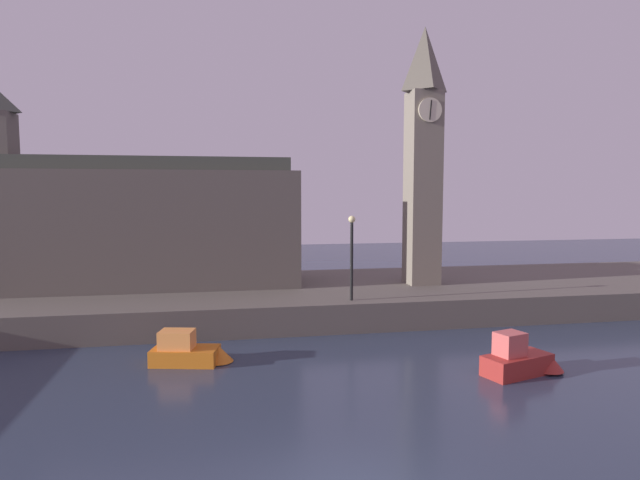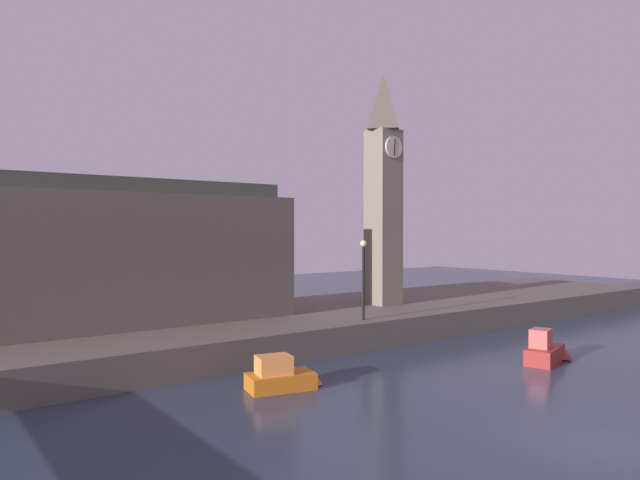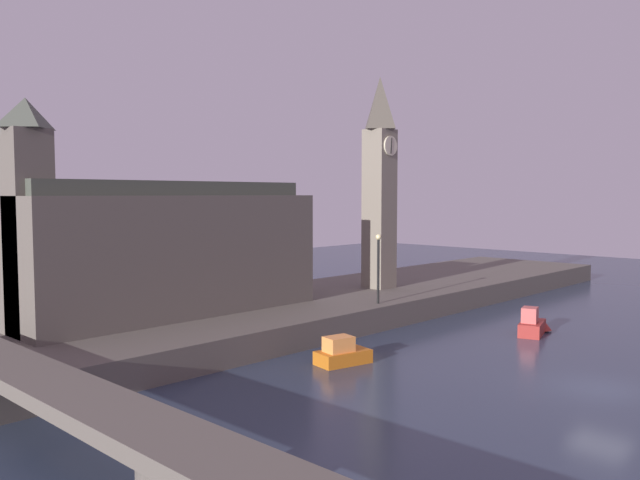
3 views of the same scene
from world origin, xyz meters
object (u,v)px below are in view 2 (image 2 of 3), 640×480
at_px(parliament_hall, 116,253).
at_px(streetlamp, 363,271).
at_px(clock_tower, 383,185).
at_px(boat_patrol_orange, 286,376).
at_px(boat_dinghy_red, 547,351).

relative_size(parliament_hall, streetlamp, 4.08).
bearing_deg(streetlamp, parliament_hall, 150.47).
xyz_separation_m(clock_tower, boat_patrol_orange, (-13.22, -8.51, -8.89)).
distance_m(parliament_hall, streetlamp, 13.03).
bearing_deg(parliament_hall, boat_dinghy_red, -41.67).
xyz_separation_m(clock_tower, streetlamp, (-5.40, -4.25, -5.21)).
bearing_deg(boat_dinghy_red, boat_patrol_orange, 163.72).
distance_m(parliament_hall, boat_patrol_orange, 12.18).
xyz_separation_m(clock_tower, boat_dinghy_red, (-0.56, -12.21, -8.83)).
distance_m(clock_tower, boat_patrol_orange, 18.06).
bearing_deg(clock_tower, boat_patrol_orange, -147.21).
height_order(parliament_hall, boat_patrol_orange, parliament_hall).
bearing_deg(parliament_hall, clock_tower, -7.33).
bearing_deg(streetlamp, boat_dinghy_red, -58.72).
bearing_deg(boat_dinghy_red, clock_tower, 87.35).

